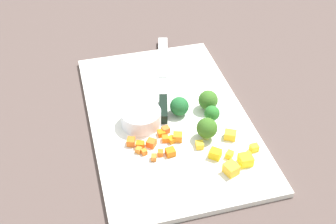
# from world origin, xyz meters

# --- Properties ---
(ground_plane) EXTENTS (4.00, 4.00, 0.00)m
(ground_plane) POSITION_xyz_m (0.00, 0.00, 0.00)
(ground_plane) COLOR #534440
(cutting_board) EXTENTS (0.51, 0.32, 0.01)m
(cutting_board) POSITION_xyz_m (0.00, 0.00, 0.01)
(cutting_board) COLOR white
(cutting_board) RESTS_ON ground_plane
(prep_bowl) EXTENTS (0.08, 0.08, 0.03)m
(prep_bowl) POSITION_xyz_m (0.01, -0.06, 0.03)
(prep_bowl) COLOR white
(prep_bowl) RESTS_ON cutting_board
(chef_knife) EXTENTS (0.33, 0.10, 0.02)m
(chef_knife) POSITION_xyz_m (-0.08, 0.01, 0.02)
(chef_knife) COLOR silver
(chef_knife) RESTS_ON cutting_board
(carrot_dice_0) EXTENTS (0.02, 0.02, 0.01)m
(carrot_dice_0) POSITION_xyz_m (0.08, -0.01, 0.02)
(carrot_dice_0) COLOR orange
(carrot_dice_0) RESTS_ON cutting_board
(carrot_dice_1) EXTENTS (0.02, 0.02, 0.01)m
(carrot_dice_1) POSITION_xyz_m (0.08, -0.08, 0.02)
(carrot_dice_1) COLOR orange
(carrot_dice_1) RESTS_ON cutting_board
(carrot_dice_2) EXTENTS (0.01, 0.01, 0.01)m
(carrot_dice_2) POSITION_xyz_m (0.11, -0.04, 0.02)
(carrot_dice_2) COLOR orange
(carrot_dice_2) RESTS_ON cutting_board
(carrot_dice_3) EXTENTS (0.01, 0.01, 0.01)m
(carrot_dice_3) POSITION_xyz_m (0.05, -0.03, 0.02)
(carrot_dice_3) COLOR orange
(carrot_dice_3) RESTS_ON cutting_board
(carrot_dice_4) EXTENTS (0.01, 0.01, 0.01)m
(carrot_dice_4) POSITION_xyz_m (0.07, -0.02, 0.02)
(carrot_dice_4) COLOR orange
(carrot_dice_4) RESTS_ON cutting_board
(carrot_dice_5) EXTENTS (0.02, 0.02, 0.01)m
(carrot_dice_5) POSITION_xyz_m (0.09, -0.08, 0.02)
(carrot_dice_5) COLOR orange
(carrot_dice_5) RESTS_ON cutting_board
(carrot_dice_6) EXTENTS (0.02, 0.02, 0.01)m
(carrot_dice_6) POSITION_xyz_m (0.06, -0.09, 0.02)
(carrot_dice_6) COLOR orange
(carrot_dice_6) RESTS_ON cutting_board
(carrot_dice_7) EXTENTS (0.02, 0.02, 0.01)m
(carrot_dice_7) POSITION_xyz_m (0.08, -0.05, 0.02)
(carrot_dice_7) COLOR orange
(carrot_dice_7) RESTS_ON cutting_board
(carrot_dice_8) EXTENTS (0.02, 0.02, 0.01)m
(carrot_dice_8) POSITION_xyz_m (0.05, -0.02, 0.02)
(carrot_dice_8) COLOR orange
(carrot_dice_8) RESTS_ON cutting_board
(carrot_dice_9) EXTENTS (0.02, 0.02, 0.01)m
(carrot_dice_9) POSITION_xyz_m (0.11, -0.02, 0.02)
(carrot_dice_9) COLOR orange
(carrot_dice_9) RESTS_ON cutting_board
(carrot_dice_10) EXTENTS (0.01, 0.01, 0.01)m
(carrot_dice_10) POSITION_xyz_m (0.10, -0.07, 0.02)
(carrot_dice_10) COLOR orange
(carrot_dice_10) RESTS_ON cutting_board
(carrot_dice_11) EXTENTS (0.02, 0.02, 0.02)m
(carrot_dice_11) POSITION_xyz_m (0.07, 0.00, 0.02)
(carrot_dice_11) COLOR orange
(carrot_dice_11) RESTS_ON cutting_board
(carrot_dice_12) EXTENTS (0.01, 0.01, 0.01)m
(carrot_dice_12) POSITION_xyz_m (0.11, -0.06, 0.02)
(carrot_dice_12) COLOR orange
(carrot_dice_12) RESTS_ON cutting_board
(pepper_dice_0) EXTENTS (0.02, 0.02, 0.01)m
(pepper_dice_0) POSITION_xyz_m (0.11, 0.04, 0.02)
(pepper_dice_0) COLOR yellow
(pepper_dice_0) RESTS_ON cutting_board
(pepper_dice_1) EXTENTS (0.03, 0.03, 0.02)m
(pepper_dice_1) POSITION_xyz_m (0.14, 0.06, 0.02)
(pepper_dice_1) COLOR yellow
(pepper_dice_1) RESTS_ON cutting_board
(pepper_dice_2) EXTENTS (0.02, 0.02, 0.02)m
(pepper_dice_2) POSITION_xyz_m (0.17, 0.10, 0.02)
(pepper_dice_2) COLOR yellow
(pepper_dice_2) RESTS_ON cutting_board
(pepper_dice_3) EXTENTS (0.02, 0.02, 0.01)m
(pepper_dice_3) POSITION_xyz_m (0.14, 0.08, 0.02)
(pepper_dice_3) COLOR yellow
(pepper_dice_3) RESTS_ON cutting_board
(pepper_dice_4) EXTENTS (0.03, 0.03, 0.02)m
(pepper_dice_4) POSITION_xyz_m (0.10, 0.10, 0.02)
(pepper_dice_4) COLOR yellow
(pepper_dice_4) RESTS_ON cutting_board
(pepper_dice_5) EXTENTS (0.01, 0.02, 0.01)m
(pepper_dice_5) POSITION_xyz_m (0.14, 0.13, 0.02)
(pepper_dice_5) COLOR yellow
(pepper_dice_5) RESTS_ON cutting_board
(pepper_dice_6) EXTENTS (0.03, 0.03, 0.02)m
(pepper_dice_6) POSITION_xyz_m (0.18, 0.07, 0.02)
(pepper_dice_6) COLOR yellow
(pepper_dice_6) RESTS_ON cutting_board
(broccoli_floret_0) EXTENTS (0.04, 0.04, 0.04)m
(broccoli_floret_0) POSITION_xyz_m (-0.00, 0.02, 0.03)
(broccoli_floret_0) COLOR #89C368
(broccoli_floret_0) RESTS_ON cutting_board
(broccoli_floret_1) EXTENTS (0.03, 0.03, 0.04)m
(broccoli_floret_1) POSITION_xyz_m (0.04, 0.08, 0.03)
(broccoli_floret_1) COLOR #8EBF62
(broccoli_floret_1) RESTS_ON cutting_board
(broccoli_floret_2) EXTENTS (0.04, 0.04, 0.05)m
(broccoli_floret_2) POSITION_xyz_m (0.08, 0.06, 0.04)
(broccoli_floret_2) COLOR #97AF5E
(broccoli_floret_2) RESTS_ON cutting_board
(broccoli_floret_3) EXTENTS (0.04, 0.04, 0.04)m
(broccoli_floret_3) POSITION_xyz_m (0.00, 0.09, 0.04)
(broccoli_floret_3) COLOR #8BB456
(broccoli_floret_3) RESTS_ON cutting_board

